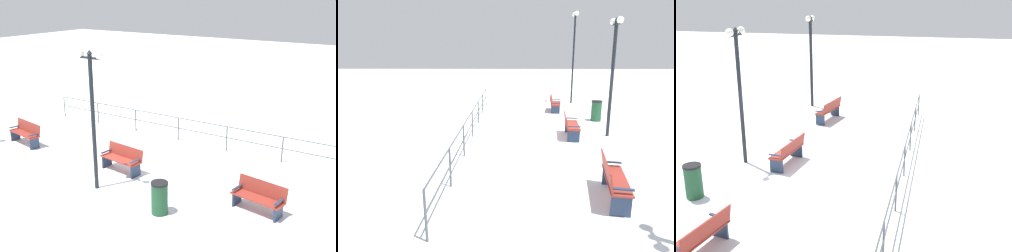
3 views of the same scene
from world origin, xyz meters
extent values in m
plane|color=white|center=(0.00, 0.00, 0.00)|extent=(80.00, 80.00, 0.00)
cube|color=maroon|center=(-0.09, -4.94, 0.47)|extent=(0.73, 1.74, 0.04)
cube|color=maroon|center=(-0.31, -4.90, 0.70)|extent=(0.40, 1.69, 0.43)
cube|color=#23334C|center=(-0.22, -5.68, 0.24)|extent=(0.40, 0.12, 0.47)
cube|color=#23334C|center=(0.05, -4.21, 0.24)|extent=(0.40, 0.12, 0.47)
cube|color=#23334C|center=(-0.20, -5.68, 0.59)|extent=(0.40, 0.14, 0.04)
cube|color=#23334C|center=(0.06, -4.21, 0.59)|extent=(0.40, 0.14, 0.04)
cube|color=maroon|center=(-0.09, 0.00, 0.46)|extent=(0.66, 1.63, 0.04)
cube|color=maroon|center=(-0.33, 0.03, 0.68)|extent=(0.28, 1.58, 0.40)
cube|color=#23334C|center=(-0.16, -0.69, 0.23)|extent=(0.44, 0.10, 0.46)
cube|color=#23334C|center=(-0.01, 0.69, 0.23)|extent=(0.44, 0.10, 0.46)
cube|color=#23334C|center=(-0.14, -0.69, 0.58)|extent=(0.44, 0.12, 0.04)
cube|color=#23334C|center=(0.01, 0.68, 0.58)|extent=(0.44, 0.12, 0.04)
cube|color=maroon|center=(0.01, 4.94, 0.42)|extent=(0.74, 1.58, 0.04)
cube|color=maroon|center=(-0.24, 4.98, 0.65)|extent=(0.36, 1.52, 0.42)
cube|color=#23334C|center=(-0.10, 4.29, 0.21)|extent=(0.45, 0.12, 0.42)
cube|color=#23334C|center=(0.11, 5.59, 0.21)|extent=(0.45, 0.12, 0.42)
cube|color=#23334C|center=(-0.08, 4.29, 0.54)|extent=(0.45, 0.14, 0.04)
cube|color=#23334C|center=(0.13, 5.59, 0.54)|extent=(0.45, 0.14, 0.04)
cylinder|color=black|center=(1.30, 0.15, 2.11)|extent=(0.13, 0.13, 4.22)
cylinder|color=black|center=(1.30, 0.15, 4.10)|extent=(0.08, 0.72, 0.08)
sphere|color=white|center=(1.30, -0.21, 4.21)|extent=(0.24, 0.24, 0.24)
sphere|color=white|center=(1.30, 0.51, 4.21)|extent=(0.24, 0.24, 0.24)
cone|color=black|center=(1.30, 0.15, 4.28)|extent=(0.18, 0.18, 0.12)
cylinder|color=#4C5156|center=(-3.85, -6.55, 0.49)|extent=(0.05, 0.05, 0.98)
cylinder|color=#4C5156|center=(-3.85, -4.37, 0.49)|extent=(0.05, 0.05, 0.98)
cylinder|color=#4C5156|center=(-3.85, -2.18, 0.49)|extent=(0.05, 0.05, 0.98)
cylinder|color=#4C5156|center=(-3.85, 0.00, 0.49)|extent=(0.05, 0.05, 0.98)
cylinder|color=#4C5156|center=(-3.85, 2.18, 0.49)|extent=(0.05, 0.05, 0.98)
cylinder|color=#4C5156|center=(-3.85, 4.37, 0.49)|extent=(0.05, 0.05, 0.98)
cylinder|color=#4C5156|center=(-3.85, 0.00, 0.98)|extent=(0.04, 13.11, 0.04)
cylinder|color=#4C5156|center=(-3.85, 0.00, 0.54)|extent=(0.04, 13.11, 0.04)
cylinder|color=#1E4C2D|center=(1.55, 2.69, 0.44)|extent=(0.46, 0.46, 0.89)
cylinder|color=black|center=(1.55, 2.69, 0.92)|extent=(0.49, 0.49, 0.06)
camera|label=1|loc=(10.25, 8.57, 5.95)|focal=45.21mm
camera|label=2|loc=(-2.42, -11.18, 3.25)|focal=32.65mm
camera|label=3|loc=(-4.77, 11.64, 5.36)|focal=44.45mm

